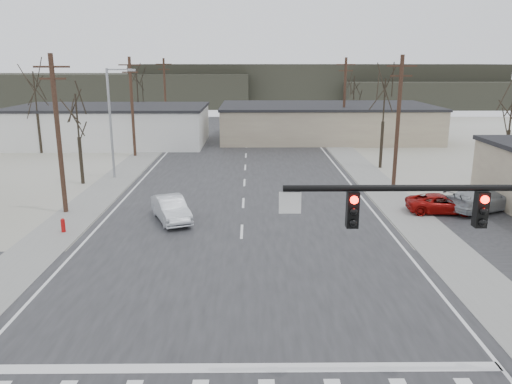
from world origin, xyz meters
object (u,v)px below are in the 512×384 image
car_parked_red (441,204)px  fire_hydrant (63,225)px  car_parked_silver (482,199)px  car_far_b (245,119)px  car_far_a (291,133)px  sedan_crossing (171,209)px

car_parked_red → fire_hydrant: bearing=102.3°
car_parked_red → car_parked_silver: (2.80, 0.38, 0.18)m
car_far_b → car_parked_red: car_far_b is taller
fire_hydrant → car_parked_red: 23.26m
fire_hydrant → car_far_a: size_ratio=0.15×
fire_hydrant → sedan_crossing: 6.22m
car_far_a → car_far_b: 18.16m
car_far_a → car_parked_silver: (10.04, -31.03, -0.06)m
car_far_a → sedan_crossing: bearing=96.8°
car_far_a → car_far_b: size_ratio=1.43×
fire_hydrant → car_far_a: 38.40m
car_far_a → car_parked_red: (7.24, -31.41, -0.24)m
car_parked_red → car_parked_silver: 2.83m
car_far_b → fire_hydrant: bearing=-76.8°
car_far_b → car_parked_red: bearing=-51.0°
car_far_b → car_parked_silver: (15.97, -48.19, 0.09)m
car_parked_red → car_parked_silver: bearing=-78.9°
car_parked_red → car_parked_silver: size_ratio=0.80×
fire_hydrant → car_far_a: car_far_a is taller
car_far_b → car_parked_silver: size_ratio=0.74×
sedan_crossing → car_parked_silver: (19.94, 1.88, 0.03)m
car_parked_red → car_far_a: bearing=16.3°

